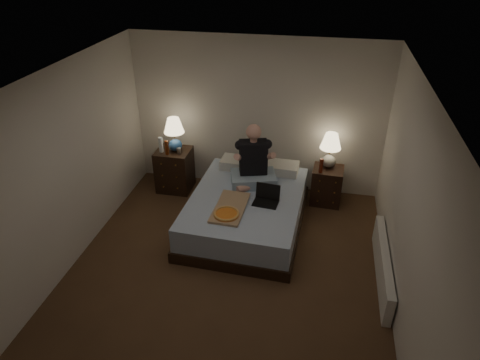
% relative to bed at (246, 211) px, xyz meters
% --- Properties ---
extents(floor, '(4.00, 4.50, 0.00)m').
position_rel_bed_xyz_m(floor, '(-0.06, -1.03, -0.26)').
color(floor, brown).
rests_on(floor, ground).
extents(ceiling, '(4.00, 4.50, 0.00)m').
position_rel_bed_xyz_m(ceiling, '(-0.06, -1.03, 2.24)').
color(ceiling, white).
rests_on(ceiling, ground).
extents(wall_back, '(4.00, 0.00, 2.50)m').
position_rel_bed_xyz_m(wall_back, '(-0.06, 1.22, 0.99)').
color(wall_back, silver).
rests_on(wall_back, ground).
extents(wall_front, '(4.00, 0.00, 2.50)m').
position_rel_bed_xyz_m(wall_front, '(-0.06, -3.28, 0.99)').
color(wall_front, silver).
rests_on(wall_front, ground).
extents(wall_left, '(0.00, 4.50, 2.50)m').
position_rel_bed_xyz_m(wall_left, '(-2.06, -1.03, 0.99)').
color(wall_left, silver).
rests_on(wall_left, ground).
extents(wall_right, '(0.00, 4.50, 2.50)m').
position_rel_bed_xyz_m(wall_right, '(1.94, -1.03, 0.99)').
color(wall_right, silver).
rests_on(wall_right, ground).
extents(bed, '(1.62, 2.12, 0.51)m').
position_rel_bed_xyz_m(bed, '(0.00, 0.00, 0.00)').
color(bed, '#5374A7').
rests_on(bed, floor).
extents(nightstand_left, '(0.55, 0.49, 0.71)m').
position_rel_bed_xyz_m(nightstand_left, '(-1.36, 0.82, 0.10)').
color(nightstand_left, black).
rests_on(nightstand_left, floor).
extents(nightstand_right, '(0.49, 0.44, 0.60)m').
position_rel_bed_xyz_m(nightstand_right, '(1.13, 0.89, 0.04)').
color(nightstand_right, black).
rests_on(nightstand_right, floor).
extents(lamp_left, '(0.41, 0.41, 0.56)m').
position_rel_bed_xyz_m(lamp_left, '(-1.32, 0.83, 0.73)').
color(lamp_left, '#295699').
rests_on(lamp_left, nightstand_left).
extents(lamp_right, '(0.36, 0.36, 0.56)m').
position_rel_bed_xyz_m(lamp_right, '(1.12, 0.96, 0.63)').
color(lamp_right, gray).
rests_on(lamp_right, nightstand_right).
extents(water_bottle, '(0.07, 0.07, 0.25)m').
position_rel_bed_xyz_m(water_bottle, '(-1.53, 0.74, 0.58)').
color(water_bottle, white).
rests_on(water_bottle, nightstand_left).
extents(soda_can, '(0.07, 0.07, 0.10)m').
position_rel_bed_xyz_m(soda_can, '(-1.23, 0.73, 0.50)').
color(soda_can, '#A6A7A2').
rests_on(soda_can, nightstand_left).
extents(beer_bottle_left, '(0.06, 0.06, 0.23)m').
position_rel_bed_xyz_m(beer_bottle_left, '(-1.41, 0.68, 0.57)').
color(beer_bottle_left, '#5B240D').
rests_on(beer_bottle_left, nightstand_left).
extents(beer_bottle_right, '(0.06, 0.06, 0.23)m').
position_rel_bed_xyz_m(beer_bottle_right, '(1.01, 0.75, 0.46)').
color(beer_bottle_right, '#551A0C').
rests_on(beer_bottle_right, nightstand_right).
extents(person, '(0.78, 0.68, 0.93)m').
position_rel_bed_xyz_m(person, '(0.04, 0.37, 0.72)').
color(person, black).
rests_on(person, bed).
extents(laptop, '(0.37, 0.31, 0.24)m').
position_rel_bed_xyz_m(laptop, '(0.30, -0.13, 0.38)').
color(laptop, black).
rests_on(laptop, bed).
extents(pizza_box, '(0.43, 0.78, 0.08)m').
position_rel_bed_xyz_m(pizza_box, '(-0.16, -0.55, 0.30)').
color(pizza_box, tan).
rests_on(pizza_box, bed).
extents(radiator, '(0.10, 1.60, 0.40)m').
position_rel_bed_xyz_m(radiator, '(1.87, -0.75, -0.06)').
color(radiator, silver).
rests_on(radiator, floor).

